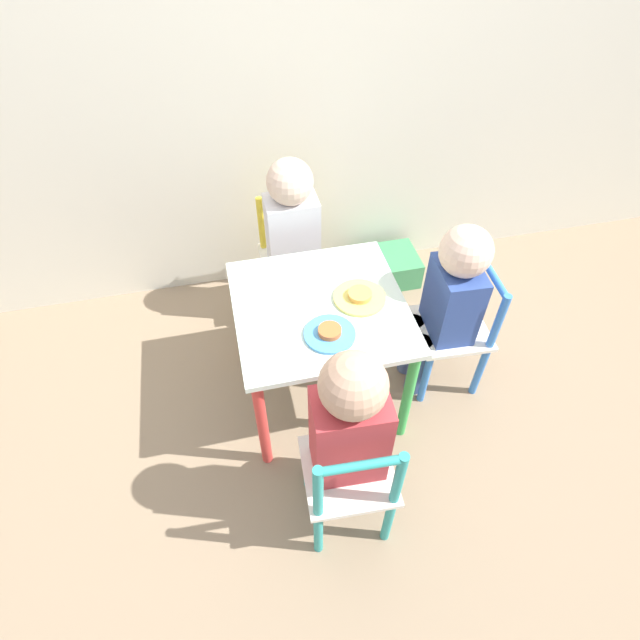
{
  "coord_description": "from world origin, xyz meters",
  "views": [
    {
      "loc": [
        -0.26,
        -1.12,
        1.62
      ],
      "look_at": [
        0.0,
        0.0,
        0.4
      ],
      "focal_mm": 28.0,
      "sensor_mm": 36.0,
      "label": 1
    }
  ],
  "objects_px": {
    "kids_table": "(320,321)",
    "chair_teal": "(350,481)",
    "chair_blue": "(455,330)",
    "child_right": "(449,297)",
    "child_back": "(293,230)",
    "storage_bin": "(386,267)",
    "plate_right": "(360,297)",
    "child_front": "(348,426)",
    "plate_front": "(330,333)",
    "chair_yellow": "(292,259)"
  },
  "relations": [
    {
      "from": "plate_front",
      "to": "storage_bin",
      "type": "relative_size",
      "value": 0.56
    },
    {
      "from": "chair_teal",
      "to": "chair_yellow",
      "type": "height_order",
      "value": "same"
    },
    {
      "from": "chair_teal",
      "to": "chair_blue",
      "type": "height_order",
      "value": "same"
    },
    {
      "from": "kids_table",
      "to": "chair_teal",
      "type": "bearing_deg",
      "value": -93.15
    },
    {
      "from": "child_front",
      "to": "plate_front",
      "type": "bearing_deg",
      "value": -91.34
    },
    {
      "from": "child_front",
      "to": "storage_bin",
      "type": "xyz_separation_m",
      "value": [
        0.48,
        1.02,
        -0.39
      ]
    },
    {
      "from": "plate_right",
      "to": "storage_bin",
      "type": "distance_m",
      "value": 0.78
    },
    {
      "from": "child_right",
      "to": "storage_bin",
      "type": "bearing_deg",
      "value": -177.72
    },
    {
      "from": "chair_teal",
      "to": "child_back",
      "type": "xyz_separation_m",
      "value": [
        0.02,
        0.95,
        0.2
      ]
    },
    {
      "from": "chair_blue",
      "to": "storage_bin",
      "type": "xyz_separation_m",
      "value": [
        -0.05,
        0.6,
        -0.19
      ]
    },
    {
      "from": "plate_right",
      "to": "kids_table",
      "type": "bearing_deg",
      "value": 180.0
    },
    {
      "from": "chair_yellow",
      "to": "child_back",
      "type": "height_order",
      "value": "child_back"
    },
    {
      "from": "child_right",
      "to": "child_front",
      "type": "bearing_deg",
      "value": -44.87
    },
    {
      "from": "chair_teal",
      "to": "plate_right",
      "type": "bearing_deg",
      "value": -104.57
    },
    {
      "from": "child_right",
      "to": "plate_front",
      "type": "bearing_deg",
      "value": -73.04
    },
    {
      "from": "child_front",
      "to": "plate_front",
      "type": "height_order",
      "value": "child_front"
    },
    {
      "from": "child_front",
      "to": "chair_teal",
      "type": "bearing_deg",
      "value": 90.0
    },
    {
      "from": "chair_blue",
      "to": "child_back",
      "type": "xyz_separation_m",
      "value": [
        -0.51,
        0.48,
        0.2
      ]
    },
    {
      "from": "kids_table",
      "to": "chair_teal",
      "type": "xyz_separation_m",
      "value": [
        -0.03,
        -0.51,
        -0.14
      ]
    },
    {
      "from": "kids_table",
      "to": "child_front",
      "type": "relative_size",
      "value": 0.74
    },
    {
      "from": "child_back",
      "to": "plate_right",
      "type": "bearing_deg",
      "value": -73.38
    },
    {
      "from": "chair_yellow",
      "to": "storage_bin",
      "type": "height_order",
      "value": "chair_yellow"
    },
    {
      "from": "chair_teal",
      "to": "child_back",
      "type": "height_order",
      "value": "child_back"
    },
    {
      "from": "chair_yellow",
      "to": "child_front",
      "type": "xyz_separation_m",
      "value": [
        -0.02,
        -0.95,
        0.2
      ]
    },
    {
      "from": "kids_table",
      "to": "plate_right",
      "type": "bearing_deg",
      "value": 0.0
    },
    {
      "from": "kids_table",
      "to": "child_back",
      "type": "bearing_deg",
      "value": 90.73
    },
    {
      "from": "chair_teal",
      "to": "chair_blue",
      "type": "relative_size",
      "value": 1.0
    },
    {
      "from": "chair_blue",
      "to": "child_right",
      "type": "relative_size",
      "value": 0.72
    },
    {
      "from": "chair_blue",
      "to": "storage_bin",
      "type": "distance_m",
      "value": 0.63
    },
    {
      "from": "chair_teal",
      "to": "chair_blue",
      "type": "bearing_deg",
      "value": -135.08
    },
    {
      "from": "child_back",
      "to": "child_right",
      "type": "bearing_deg",
      "value": -47.06
    },
    {
      "from": "plate_front",
      "to": "storage_bin",
      "type": "xyz_separation_m",
      "value": [
        0.46,
        0.71,
        -0.42
      ]
    },
    {
      "from": "chair_teal",
      "to": "plate_front",
      "type": "distance_m",
      "value": 0.44
    },
    {
      "from": "chair_yellow",
      "to": "chair_teal",
      "type": "bearing_deg",
      "value": -91.94
    },
    {
      "from": "chair_blue",
      "to": "plate_right",
      "type": "distance_m",
      "value": 0.44
    },
    {
      "from": "child_right",
      "to": "child_back",
      "type": "height_order",
      "value": "child_back"
    },
    {
      "from": "kids_table",
      "to": "child_back",
      "type": "distance_m",
      "value": 0.45
    },
    {
      "from": "chair_teal",
      "to": "storage_bin",
      "type": "xyz_separation_m",
      "value": [
        0.48,
        1.08,
        -0.19
      ]
    },
    {
      "from": "chair_teal",
      "to": "plate_right",
      "type": "xyz_separation_m",
      "value": [
        0.16,
        0.51,
        0.23
      ]
    },
    {
      "from": "child_right",
      "to": "child_back",
      "type": "distance_m",
      "value": 0.65
    },
    {
      "from": "chair_blue",
      "to": "child_front",
      "type": "bearing_deg",
      "value": -48.54
    },
    {
      "from": "kids_table",
      "to": "child_right",
      "type": "distance_m",
      "value": 0.45
    },
    {
      "from": "kids_table",
      "to": "chair_yellow",
      "type": "xyz_separation_m",
      "value": [
        -0.01,
        0.51,
        -0.14
      ]
    },
    {
      "from": "child_back",
      "to": "plate_front",
      "type": "xyz_separation_m",
      "value": [
        0.01,
        -0.58,
        0.03
      ]
    },
    {
      "from": "kids_table",
      "to": "chair_yellow",
      "type": "height_order",
      "value": "chair_yellow"
    },
    {
      "from": "chair_blue",
      "to": "child_right",
      "type": "xyz_separation_m",
      "value": [
        -0.06,
        0.0,
        0.18
      ]
    },
    {
      "from": "child_front",
      "to": "plate_right",
      "type": "distance_m",
      "value": 0.47
    },
    {
      "from": "chair_blue",
      "to": "kids_table",
      "type": "bearing_deg",
      "value": -90.0
    },
    {
      "from": "child_front",
      "to": "plate_front",
      "type": "xyz_separation_m",
      "value": [
        0.02,
        0.31,
        0.03
      ]
    },
    {
      "from": "plate_right",
      "to": "chair_blue",
      "type": "bearing_deg",
      "value": -4.48
    }
  ]
}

